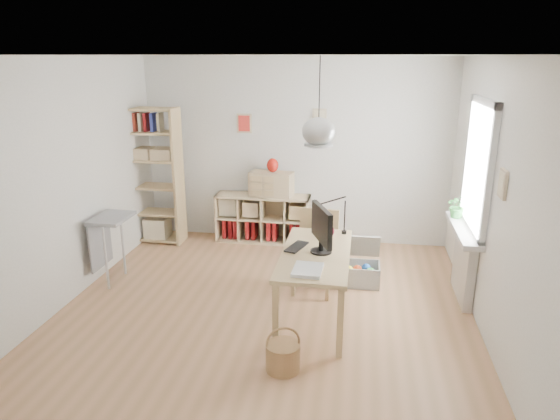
% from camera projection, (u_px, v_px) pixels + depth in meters
% --- Properties ---
extents(ground, '(4.50, 4.50, 0.00)m').
position_uv_depth(ground, '(267.00, 306.00, 5.60)').
color(ground, tan).
rests_on(ground, ground).
extents(room_shell, '(4.50, 4.50, 4.50)m').
position_uv_depth(room_shell, '(319.00, 131.00, 4.79)').
color(room_shell, white).
rests_on(room_shell, ground).
extents(window_unit, '(0.07, 1.16, 1.46)m').
position_uv_depth(window_unit, '(479.00, 167.00, 5.36)').
color(window_unit, white).
rests_on(window_unit, ground).
extents(radiator, '(0.10, 0.80, 0.80)m').
position_uv_depth(radiator, '(464.00, 265.00, 5.71)').
color(radiator, silver).
rests_on(radiator, ground).
extents(windowsill, '(0.22, 1.20, 0.06)m').
position_uv_depth(windowsill, '(464.00, 230.00, 5.59)').
color(windowsill, white).
rests_on(windowsill, radiator).
extents(desk, '(0.70, 1.50, 0.75)m').
position_uv_depth(desk, '(316.00, 261.00, 5.18)').
color(desk, tan).
rests_on(desk, ground).
extents(cube_shelf, '(1.40, 0.38, 0.72)m').
position_uv_depth(cube_shelf, '(262.00, 221.00, 7.55)').
color(cube_shelf, '#D0B989').
rests_on(cube_shelf, ground).
extents(tall_bookshelf, '(0.80, 0.38, 2.00)m').
position_uv_depth(tall_bookshelf, '(153.00, 171.00, 7.30)').
color(tall_bookshelf, tan).
rests_on(tall_bookshelf, ground).
extents(side_table, '(0.40, 0.55, 0.85)m').
position_uv_depth(side_table, '(107.00, 230.00, 6.05)').
color(side_table, gray).
rests_on(side_table, ground).
extents(chair, '(0.53, 0.53, 0.97)m').
position_uv_depth(chair, '(316.00, 246.00, 5.88)').
color(chair, gray).
rests_on(chair, ground).
extents(wicker_basket, '(0.31, 0.31, 0.43)m').
position_uv_depth(wicker_basket, '(283.00, 356.00, 4.44)').
color(wicker_basket, '#AC774D').
rests_on(wicker_basket, ground).
extents(storage_chest, '(0.51, 0.58, 0.54)m').
position_uv_depth(storage_chest, '(359.00, 269.00, 6.17)').
color(storage_chest, silver).
rests_on(storage_chest, ground).
extents(monitor, '(0.26, 0.54, 0.49)m').
position_uv_depth(monitor, '(322.00, 227.00, 5.08)').
color(monitor, black).
rests_on(monitor, desk).
extents(keyboard, '(0.23, 0.37, 0.02)m').
position_uv_depth(keyboard, '(296.00, 247.00, 5.28)').
color(keyboard, black).
rests_on(keyboard, desk).
extents(task_lamp, '(0.39, 0.14, 0.42)m').
position_uv_depth(task_lamp, '(328.00, 211.00, 5.60)').
color(task_lamp, black).
rests_on(task_lamp, desk).
extents(yarn_ball, '(0.15, 0.15, 0.15)m').
position_uv_depth(yarn_ball, '(328.00, 231.00, 5.56)').
color(yarn_ball, '#430915').
rests_on(yarn_ball, desk).
extents(paper_tray, '(0.28, 0.35, 0.03)m').
position_uv_depth(paper_tray, '(308.00, 270.00, 4.70)').
color(paper_tray, white).
rests_on(paper_tray, desk).
extents(drawer_chest, '(0.66, 0.37, 0.36)m').
position_uv_depth(drawer_chest, '(271.00, 184.00, 7.31)').
color(drawer_chest, '#D0B989').
rests_on(drawer_chest, cube_shelf).
extents(red_vase, '(0.17, 0.17, 0.20)m').
position_uv_depth(red_vase, '(273.00, 165.00, 7.23)').
color(red_vase, maroon).
rests_on(red_vase, drawer_chest).
extents(potted_plant, '(0.28, 0.25, 0.29)m').
position_uv_depth(potted_plant, '(458.00, 206.00, 5.87)').
color(potted_plant, '#246027').
rests_on(potted_plant, windowsill).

